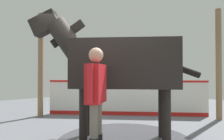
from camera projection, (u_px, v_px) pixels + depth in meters
ground_plane at (115, 140)px, 4.09m from camera, size 16.00×16.00×0.02m
wet_patch at (125, 139)px, 4.11m from camera, size 2.64×2.64×0.00m
barrier_wall at (127, 99)px, 6.50m from camera, size 3.53×3.56×1.09m
roof_post_near at (41, 65)px, 6.36m from camera, size 0.16×0.16×3.14m
roof_post_far at (219, 64)px, 5.90m from camera, size 0.16×0.16×3.14m
horse at (118, 64)px, 4.15m from camera, size 2.55×2.57×2.61m
handler at (96, 94)px, 3.23m from camera, size 0.56×0.48×1.70m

